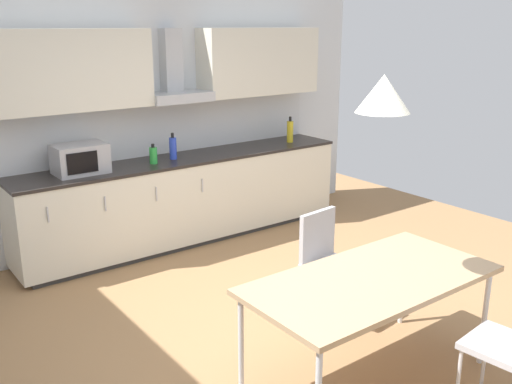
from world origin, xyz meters
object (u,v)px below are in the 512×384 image
object	(u,v)px
bottle_blue	(173,148)
bottle_yellow	(290,131)
bottle_green	(153,155)
dining_table	(372,283)
pendant_lamp	(383,94)
microwave	(80,159)
chair_far_right	(326,255)

from	to	relation	value
bottle_blue	bottle_yellow	bearing A→B (deg)	-1.64
bottle_blue	bottle_green	xyz separation A→B (m)	(-0.26, -0.06, -0.03)
bottle_yellow	dining_table	bearing A→B (deg)	-121.31
bottle_yellow	pendant_lamp	world-z (taller)	pendant_lamp
bottle_yellow	microwave	bearing A→B (deg)	179.02
bottle_yellow	pendant_lamp	distance (m)	3.53
chair_far_right	pendant_lamp	distance (m)	1.61
bottle_blue	pendant_lamp	distance (m)	3.10
pendant_lamp	bottle_blue	bearing A→B (deg)	85.69
bottle_yellow	bottle_blue	bearing A→B (deg)	178.36
bottle_green	bottle_yellow	size ratio (longest dim) A/B	0.66
pendant_lamp	bottle_yellow	bearing A→B (deg)	58.69
microwave	pendant_lamp	xyz separation A→B (m)	(0.77, -2.97, 0.83)
bottle_green	pendant_lamp	size ratio (longest dim) A/B	0.63
chair_far_right	pendant_lamp	world-z (taller)	pendant_lamp
pendant_lamp	microwave	bearing A→B (deg)	104.45
bottle_blue	bottle_green	size ratio (longest dim) A/B	1.37
bottle_blue	bottle_yellow	distance (m)	1.56
dining_table	bottle_blue	bearing A→B (deg)	85.69
bottle_blue	dining_table	size ratio (longest dim) A/B	0.17
microwave	dining_table	xyz separation A→B (m)	(0.77, -2.97, -0.37)
bottle_yellow	bottle_green	bearing A→B (deg)	-179.58
bottle_green	chair_far_right	size ratio (longest dim) A/B	0.23
chair_far_right	pendant_lamp	xyz separation A→B (m)	(-0.37, -0.79, 1.36)
pendant_lamp	dining_table	bearing A→B (deg)	-85.24
microwave	bottle_green	size ratio (longest dim) A/B	2.38
bottle_blue	bottle_green	bearing A→B (deg)	-167.38
bottle_green	dining_table	world-z (taller)	bottle_green
dining_table	chair_far_right	size ratio (longest dim) A/B	1.91
bottle_yellow	chair_far_right	size ratio (longest dim) A/B	0.35
bottle_yellow	dining_table	size ratio (longest dim) A/B	0.18
bottle_green	bottle_yellow	distance (m)	1.82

